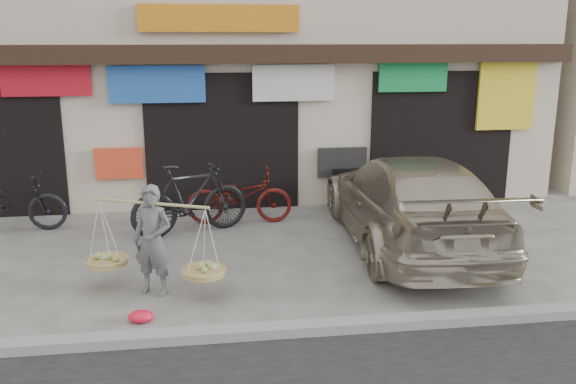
{
  "coord_description": "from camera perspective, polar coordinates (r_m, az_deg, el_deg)",
  "views": [
    {
      "loc": [
        -0.34,
        -8.42,
        3.37
      ],
      "look_at": [
        0.94,
        0.9,
        0.96
      ],
      "focal_mm": 38.0,
      "sensor_mm": 36.0,
      "label": 1
    }
  ],
  "objects": [
    {
      "name": "street_vendor",
      "position": [
        8.3,
        -12.52,
        -4.88
      ],
      "size": [
        1.88,
        1.13,
        1.5
      ],
      "rotation": [
        0.0,
        0.0,
        -0.41
      ],
      "color": "slate",
      "rests_on": "ground"
    },
    {
      "name": "bike_1",
      "position": [
        10.73,
        -9.15,
        -0.63
      ],
      "size": [
        2.18,
        1.23,
        1.26
      ],
      "primitive_type": "imported",
      "rotation": [
        0.0,
        0.0,
        1.9
      ],
      "color": "black",
      "rests_on": "ground"
    },
    {
      "name": "bike_0",
      "position": [
        11.82,
        -24.75,
        -0.93
      ],
      "size": [
        2.02,
        0.75,
        1.05
      ],
      "primitive_type": "imported",
      "rotation": [
        0.0,
        0.0,
        1.6
      ],
      "color": "black",
      "rests_on": "ground"
    },
    {
      "name": "suv",
      "position": [
        10.21,
        11.27,
        -0.82
      ],
      "size": [
        2.28,
        5.24,
        1.5
      ],
      "rotation": [
        0.0,
        0.0,
        3.11
      ],
      "color": "#B3A890",
      "rests_on": "ground"
    },
    {
      "name": "shophouse_block",
      "position": [
        14.84,
        -6.76,
        14.55
      ],
      "size": [
        14.0,
        6.32,
        7.0
      ],
      "color": "beige",
      "rests_on": "ground"
    },
    {
      "name": "kerb",
      "position": [
        7.23,
        -4.39,
        -12.95
      ],
      "size": [
        70.0,
        0.25,
        0.12
      ],
      "primitive_type": "cube",
      "color": "gray",
      "rests_on": "ground"
    },
    {
      "name": "ground",
      "position": [
        9.07,
        -5.18,
        -7.52
      ],
      "size": [
        70.0,
        70.0,
        0.0
      ],
      "primitive_type": "plane",
      "color": "gray",
      "rests_on": "ground"
    },
    {
      "name": "bike_2",
      "position": [
        11.28,
        -4.56,
        -0.41
      ],
      "size": [
        1.95,
        0.76,
        1.01
      ],
      "primitive_type": "imported",
      "rotation": [
        0.0,
        0.0,
        1.52
      ],
      "color": "#5C140F",
      "rests_on": "ground"
    },
    {
      "name": "red_bag",
      "position": [
        7.76,
        -13.61,
        -11.23
      ],
      "size": [
        0.31,
        0.25,
        0.14
      ],
      "primitive_type": "ellipsoid",
      "color": "red",
      "rests_on": "ground"
    }
  ]
}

